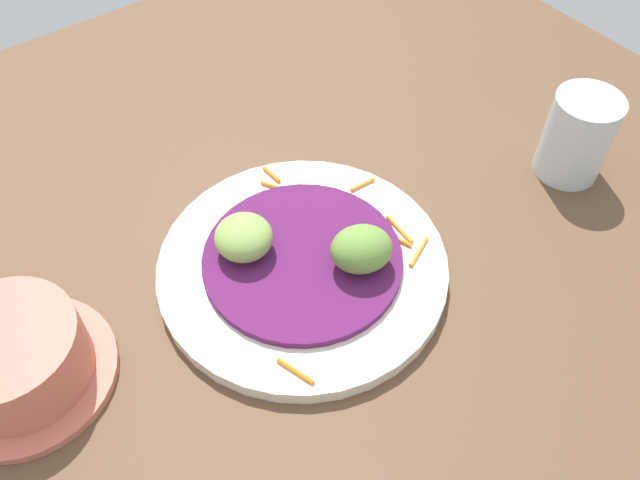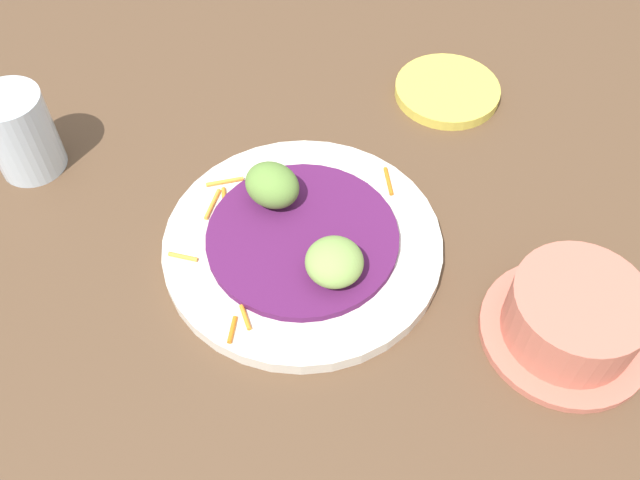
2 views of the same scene
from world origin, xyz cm
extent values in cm
cube|color=brown|center=(0.00, 0.00, 1.00)|extent=(110.00, 110.00, 2.00)
cylinder|color=silver|center=(2.99, 5.35, 2.73)|extent=(25.58, 25.58, 1.45)
cylinder|color=#51194C|center=(2.99, 5.35, 3.83)|extent=(17.54, 17.54, 0.76)
cylinder|color=orange|center=(11.43, 1.73, 3.65)|extent=(0.97, 1.86, 0.40)
cylinder|color=orange|center=(12.20, 2.99, 3.65)|extent=(0.64, 3.68, 0.40)
cylinder|color=orange|center=(-3.76, -3.09, 3.65)|extent=(1.43, 3.39, 0.40)
cylinder|color=orange|center=(13.04, 9.41, 3.65)|extent=(2.74, 0.56, 0.40)
cylinder|color=orange|center=(11.84, 0.07, 3.65)|extent=(3.49, 1.88, 0.40)
cylinder|color=orange|center=(6.75, 15.78, 3.65)|extent=(0.56, 2.48, 0.40)
cylinder|color=orange|center=(5.98, 14.41, 3.65)|extent=(1.60, 2.30, 0.40)
ellipsoid|color=olive|center=(6.55, 1.74, 6.17)|extent=(6.66, 6.24, 3.91)
ellipsoid|color=#84A851|center=(-0.56, 8.96, 5.87)|extent=(6.53, 6.56, 3.32)
cylinder|color=#E0CC4C|center=(-8.34, -18.70, 2.60)|extent=(11.55, 11.55, 1.20)
cylinder|color=#C66B56|center=(-20.57, 9.97, 2.40)|extent=(14.31, 14.31, 0.80)
cylinder|color=#C66B56|center=(-20.57, 9.97, 5.39)|extent=(10.96, 10.96, 5.18)
cylinder|color=silver|center=(32.12, -0.04, 6.40)|extent=(6.52, 6.52, 8.81)
camera|label=1|loc=(-16.53, -23.43, 48.60)|focal=36.43mm
camera|label=2|loc=(-5.86, 42.61, 53.64)|focal=38.89mm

